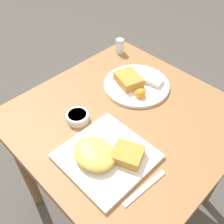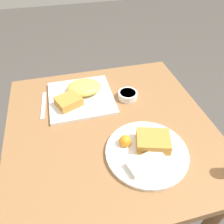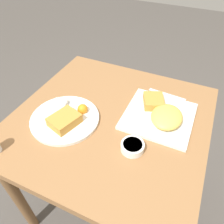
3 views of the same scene
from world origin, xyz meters
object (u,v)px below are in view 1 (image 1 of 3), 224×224
(plate_square_near, at_px, (105,155))
(salt_shaker, at_px, (120,47))
(plate_oval_far, at_px, (136,84))
(butter_knife, at_px, (145,188))
(sauce_ramekin, at_px, (77,117))

(plate_square_near, xyz_separation_m, salt_shaker, (-0.42, 0.50, 0.01))
(plate_oval_far, bearing_deg, butter_knife, -45.13)
(salt_shaker, relative_size, butter_knife, 0.41)
(plate_square_near, bearing_deg, butter_knife, 4.09)
(sauce_ramekin, relative_size, butter_knife, 0.48)
(plate_oval_far, height_order, butter_knife, plate_oval_far)
(plate_oval_far, xyz_separation_m, salt_shaker, (-0.24, 0.15, 0.02))
(sauce_ramekin, xyz_separation_m, butter_knife, (0.37, -0.04, -0.01))
(plate_square_near, distance_m, butter_knife, 0.17)
(plate_oval_far, xyz_separation_m, butter_knife, (0.35, -0.35, -0.01))
(plate_oval_far, xyz_separation_m, sauce_ramekin, (-0.03, -0.31, 0.00))
(sauce_ramekin, height_order, salt_shaker, salt_shaker)
(sauce_ramekin, distance_m, salt_shaker, 0.50)
(plate_square_near, relative_size, plate_oval_far, 0.98)
(sauce_ramekin, distance_m, butter_knife, 0.37)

